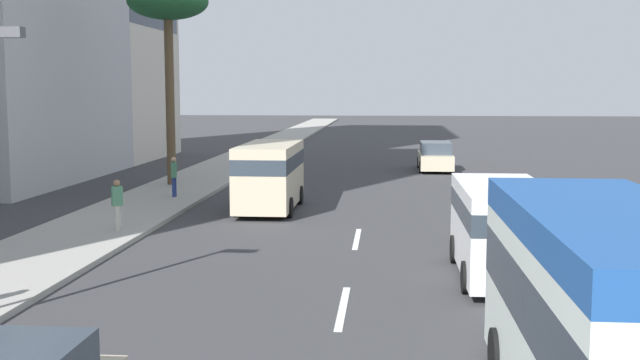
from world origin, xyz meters
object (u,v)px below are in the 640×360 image
Objects in this scene: minibus_second at (610,316)px; car_third at (435,157)px; van_lead at (502,225)px; van_fifth at (270,172)px; pedestrian_by_tree at (174,175)px; palm_tree at (168,7)px; pedestrian_mid_block at (117,203)px.

car_third is (33.18, 0.15, -0.89)m from minibus_second.
van_lead is at bearing -179.82° from car_third.
van_fifth is (18.40, 7.13, -0.23)m from minibus_second.
van_fifth is 3.35× the size of pedestrian_by_tree.
palm_tree is (6.24, 5.51, 6.73)m from van_fifth.
minibus_second is at bearing 9.84° from pedestrian_by_tree.
pedestrian_by_tree is at bearing 138.29° from car_third.
van_lead is 12.05m from van_fifth.
van_lead is at bearing 24.31° from pedestrian_by_tree.
car_third is at bearing 29.55° from pedestrian_mid_block.
minibus_second is at bearing 21.17° from van_fifth.
van_fifth reaches higher than pedestrian_mid_block.
pedestrian_mid_block is at bearing 151.31° from car_third.
pedestrian_mid_block is at bearing -16.85° from pedestrian_by_tree.
van_lead is at bearing -141.89° from palm_tree.
car_third is 0.87× the size of van_fifth.
palm_tree is at bearing 178.13° from pedestrian_by_tree.
pedestrian_by_tree is at bearing 43.39° from van_lead.
van_lead reaches higher than pedestrian_by_tree.
minibus_second is 4.26× the size of pedestrian_mid_block.
minibus_second is 28.44m from palm_tree.
car_third is 16.83m from palm_tree.
van_fifth is at bearing 35.83° from van_lead.
palm_tree is at bearing 38.11° from van_lead.
car_third is at bearing 0.18° from van_lead.
pedestrian_mid_block is at bearing 40.04° from minibus_second.
minibus_second is at bearing -179.52° from van_lead.
palm_tree reaches higher than minibus_second.
palm_tree is (24.64, 12.63, 6.49)m from minibus_second.
pedestrian_by_tree reaches higher than car_third.
van_lead is 0.56× the size of palm_tree.
pedestrian_by_tree reaches higher than pedestrian_mid_block.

